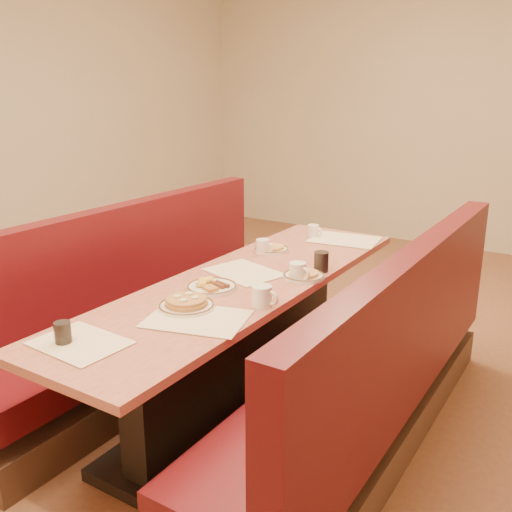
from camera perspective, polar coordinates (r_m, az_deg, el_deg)
The scene contains 19 objects.
ground at distance 3.32m, azimuth -1.08°, elevation -14.66°, with size 8.00×8.00×0.00m, color #9E6647.
room_envelope at distance 2.85m, azimuth -1.31°, elevation 20.75°, with size 6.04×8.04×2.82m.
diner_table at distance 3.15m, azimuth -1.12°, elevation -8.83°, with size 0.70×2.50×0.75m.
booth_left at distance 3.57m, azimuth -11.02°, elevation -6.15°, with size 0.55×2.50×1.05m.
booth_right at distance 2.86m, azimuth 11.52°, elevation -12.29°, with size 0.55×2.50×1.05m.
placemat_near_left at distance 2.38m, azimuth -17.20°, elevation -8.29°, with size 0.36×0.27×0.00m, color beige.
placemat_near_right at distance 2.52m, azimuth -5.92°, elevation -6.24°, with size 0.43×0.32×0.00m, color beige.
placemat_far_left at distance 3.11m, azimuth -1.20°, elevation -1.62°, with size 0.40×0.30×0.00m, color beige.
placemat_far_right at distance 3.81m, azimuth 8.85°, elevation 1.64°, with size 0.43×0.33×0.00m, color beige.
pancake_plate at distance 2.64m, azimuth -6.97°, elevation -4.79°, with size 0.26×0.26×0.06m.
eggs_plate at distance 2.87m, azimuth -4.53°, elevation -3.00°, with size 0.26×0.26×0.05m.
extra_plate_mid at distance 3.03m, azimuth 4.80°, elevation -1.91°, with size 0.22×0.22×0.05m.
extra_plate_far at distance 3.51m, azimuth 1.55°, elevation 0.73°, with size 0.22×0.22×0.04m.
coffee_mug_a at distance 2.62m, azimuth 0.66°, elevation -4.03°, with size 0.13×0.09×0.10m.
coffee_mug_b at distance 3.45m, azimuth 0.73°, elevation 0.96°, with size 0.12×0.08×0.09m.
coffee_mug_c at distance 2.98m, azimuth 4.25°, elevation -1.54°, with size 0.13×0.09×0.10m.
coffee_mug_d at distance 3.86m, azimuth 5.78°, elevation 2.54°, with size 0.11×0.08×0.08m.
soda_tumbler_near at distance 2.39m, azimuth -18.76°, elevation -7.30°, with size 0.07×0.07×0.09m.
soda_tumbler_mid at distance 3.14m, azimuth 6.54°, elevation -0.57°, with size 0.08×0.08×0.11m.
Camera 1 is at (1.57, -2.36, 1.73)m, focal length 40.00 mm.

